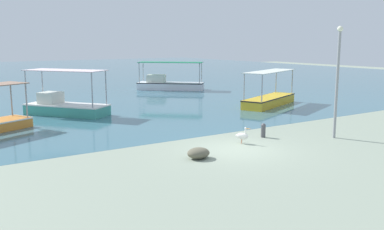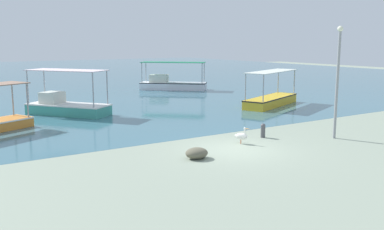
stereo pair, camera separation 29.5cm
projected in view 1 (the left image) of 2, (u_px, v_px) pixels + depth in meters
ground at (237, 150)px, 19.01m from camera, size 120.00×120.00×0.00m
harbor_water at (17, 76)px, 58.71m from camera, size 110.00×90.00×0.00m
fishing_boat_center at (269, 99)px, 31.88m from camera, size 6.37×3.99×2.58m
fishing_boat_far_left at (65, 105)px, 27.88m from camera, size 4.89×5.51×2.93m
fishing_boat_near_right at (169, 83)px, 42.38m from camera, size 6.06×5.65×2.72m
pelican at (242, 136)px, 20.08m from camera, size 0.56×0.71×0.80m
lamp_post at (337, 76)px, 20.81m from camera, size 0.28×0.28×5.48m
mooring_bollard at (263, 130)px, 21.38m from camera, size 0.24×0.24×0.72m
net_pile at (198, 153)px, 17.55m from camera, size 0.96×0.82×0.45m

